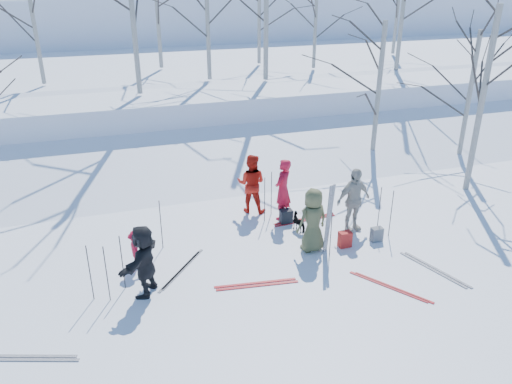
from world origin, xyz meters
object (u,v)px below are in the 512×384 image
object	(u,v)px
skier_grey_west	(144,260)
skier_red_north	(283,189)
skier_olive_center	(313,220)
dog	(300,222)
skier_redor_behind	(251,184)
skier_cream_east	(353,200)
backpack_dark	(286,216)
backpack_grey	(377,234)
skier_red_seated	(137,249)
backpack_red	(345,239)

from	to	relation	value
skier_grey_west	skier_red_north	bearing A→B (deg)	152.15
skier_olive_center	dog	world-z (taller)	skier_olive_center
skier_red_north	skier_redor_behind	distance (m)	1.01
skier_cream_east	skier_grey_west	bearing A→B (deg)	-178.53
skier_olive_center	backpack_dark	world-z (taller)	skier_olive_center
skier_redor_behind	backpack_grey	size ratio (longest dim) A/B	4.66
skier_red_seated	dog	size ratio (longest dim) A/B	1.67
backpack_grey	skier_cream_east	bearing A→B (deg)	114.95
skier_red_north	backpack_red	xyz separation A→B (m)	(0.97, -2.02, -0.69)
skier_red_north	backpack_dark	world-z (taller)	skier_red_north
skier_red_seated	backpack_grey	bearing A→B (deg)	-107.10
skier_olive_center	skier_redor_behind	world-z (taller)	skier_redor_behind
skier_redor_behind	skier_grey_west	world-z (taller)	skier_redor_behind
backpack_grey	backpack_dark	bearing A→B (deg)	138.47
skier_red_seated	dog	bearing A→B (deg)	-94.48
skier_red_north	skier_red_seated	bearing A→B (deg)	-23.77
skier_red_north	skier_red_seated	world-z (taller)	skier_red_north
dog	backpack_grey	world-z (taller)	dog
skier_olive_center	backpack_dark	distance (m)	1.71
skier_red_seated	dog	xyz separation A→B (m)	(4.42, 0.52, -0.24)
skier_grey_west	backpack_grey	xyz separation A→B (m)	(6.06, 0.49, -0.64)
skier_red_north	backpack_grey	world-z (taller)	skier_red_north
skier_red_north	skier_cream_east	xyz separation A→B (m)	(1.56, -1.26, 0.01)
skier_redor_behind	skier_red_seated	size ratio (longest dim) A/B	1.81
backpack_grey	skier_red_north	bearing A→B (deg)	133.52
skier_red_seated	skier_grey_west	bearing A→B (deg)	172.93
backpack_grey	skier_redor_behind	bearing A→B (deg)	133.91
skier_grey_west	backpack_dark	world-z (taller)	skier_grey_west
dog	skier_cream_east	bearing A→B (deg)	147.09
skier_red_north	backpack_dark	bearing A→B (deg)	47.40
backpack_dark	dog	bearing A→B (deg)	-70.55
skier_olive_center	backpack_dark	size ratio (longest dim) A/B	4.21
skier_red_seated	backpack_dark	distance (m)	4.37
dog	backpack_red	xyz separation A→B (m)	(0.78, -1.16, -0.04)
skier_red_seated	backpack_dark	xyz separation A→B (m)	(4.22, 1.06, -0.29)
skier_olive_center	skier_cream_east	distance (m)	1.61
skier_olive_center	backpack_grey	world-z (taller)	skier_olive_center
skier_olive_center	skier_cream_east	bearing A→B (deg)	-166.46
dog	backpack_red	distance (m)	1.40
skier_red_north	skier_redor_behind	size ratio (longest dim) A/B	1.02
backpack_red	backpack_grey	size ratio (longest dim) A/B	1.11
skier_cream_east	backpack_dark	bearing A→B (deg)	138.13
skier_red_north	dog	bearing A→B (deg)	60.45
backpack_dark	skier_olive_center	bearing A→B (deg)	-86.75
skier_redor_behind	skier_cream_east	size ratio (longest dim) A/B	0.98
backpack_grey	backpack_dark	world-z (taller)	backpack_dark
skier_grey_west	backpack_red	world-z (taller)	skier_grey_west
skier_grey_west	backpack_red	bearing A→B (deg)	126.43
dog	backpack_grey	xyz separation A→B (m)	(1.72, -1.15, -0.06)
skier_redor_behind	skier_grey_west	bearing A→B (deg)	72.44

